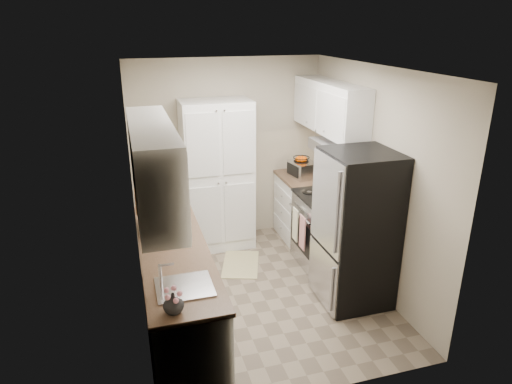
# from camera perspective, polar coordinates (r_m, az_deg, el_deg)

# --- Properties ---
(ground) EXTENTS (3.20, 3.20, 0.00)m
(ground) POSITION_cam_1_polar(r_m,az_deg,el_deg) (5.39, 0.56, -12.27)
(ground) COLOR #7A6B56
(ground) RESTS_ON ground
(room_shell) EXTENTS (2.64, 3.24, 2.52)m
(room_shell) POSITION_cam_1_polar(r_m,az_deg,el_deg) (4.70, 0.45, 4.55)
(room_shell) COLOR #BBB197
(room_shell) RESTS_ON ground
(pantry_cabinet) EXTENTS (0.90, 0.55, 2.00)m
(pantry_cabinet) POSITION_cam_1_polar(r_m,az_deg,el_deg) (6.07, -4.83, 2.01)
(pantry_cabinet) COLOR white
(pantry_cabinet) RESTS_ON ground
(base_cabinet_left) EXTENTS (0.60, 2.30, 0.88)m
(base_cabinet_left) POSITION_cam_1_polar(r_m,az_deg,el_deg) (4.64, -9.87, -12.15)
(base_cabinet_left) COLOR white
(base_cabinet_left) RESTS_ON ground
(countertop_left) EXTENTS (0.63, 2.33, 0.04)m
(countertop_left) POSITION_cam_1_polar(r_m,az_deg,el_deg) (4.41, -10.23, -7.11)
(countertop_left) COLOR brown
(countertop_left) RESTS_ON base_cabinet_left
(base_cabinet_right) EXTENTS (0.60, 0.80, 0.88)m
(base_cabinet_right) POSITION_cam_1_polar(r_m,az_deg,el_deg) (6.48, 5.90, -2.08)
(base_cabinet_right) COLOR white
(base_cabinet_right) RESTS_ON ground
(countertop_right) EXTENTS (0.63, 0.83, 0.04)m
(countertop_right) POSITION_cam_1_polar(r_m,az_deg,el_deg) (6.32, 6.05, 1.77)
(countertop_right) COLOR brown
(countertop_right) RESTS_ON base_cabinet_right
(electric_range) EXTENTS (0.71, 0.78, 1.13)m
(electric_range) POSITION_cam_1_polar(r_m,az_deg,el_deg) (5.79, 8.73, -4.66)
(electric_range) COLOR #B7B7BC
(electric_range) RESTS_ON ground
(refrigerator) EXTENTS (0.70, 0.72, 1.70)m
(refrigerator) POSITION_cam_1_polar(r_m,az_deg,el_deg) (4.98, 12.43, -4.54)
(refrigerator) COLOR #B7B7BC
(refrigerator) RESTS_ON ground
(microwave) EXTENTS (0.35, 0.50, 0.26)m
(microwave) POSITION_cam_1_polar(r_m,az_deg,el_deg) (4.79, -11.18, -2.86)
(microwave) COLOR silver
(microwave) RESTS_ON countertop_left
(wine_bottle) EXTENTS (0.07, 0.07, 0.26)m
(wine_bottle) POSITION_cam_1_polar(r_m,az_deg,el_deg) (5.23, -13.11, -0.97)
(wine_bottle) COLOR black
(wine_bottle) RESTS_ON countertop_left
(flower_vase) EXTENTS (0.19, 0.19, 0.16)m
(flower_vase) POSITION_cam_1_polar(r_m,az_deg,el_deg) (3.46, -10.29, -13.52)
(flower_vase) COLOR white
(flower_vase) RESTS_ON countertop_left
(cutting_board) EXTENTS (0.11, 0.22, 0.29)m
(cutting_board) POSITION_cam_1_polar(r_m,az_deg,el_deg) (5.32, -11.04, -0.26)
(cutting_board) COLOR #40903B
(cutting_board) RESTS_ON countertop_left
(toaster_oven) EXTENTS (0.36, 0.42, 0.22)m
(toaster_oven) POSITION_cam_1_polar(r_m,az_deg,el_deg) (6.26, 5.90, 2.84)
(toaster_oven) COLOR silver
(toaster_oven) RESTS_ON countertop_right
(fruit_basket) EXTENTS (0.25, 0.25, 0.09)m
(fruit_basket) POSITION_cam_1_polar(r_m,az_deg,el_deg) (6.23, 5.68, 4.24)
(fruit_basket) COLOR #FF5700
(fruit_basket) RESTS_ON toaster_oven
(kitchen_mat) EXTENTS (0.64, 0.81, 0.01)m
(kitchen_mat) POSITION_cam_1_polar(r_m,az_deg,el_deg) (5.91, -1.93, -9.01)
(kitchen_mat) COLOR #C2B87D
(kitchen_mat) RESTS_ON ground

